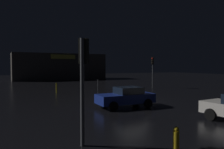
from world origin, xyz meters
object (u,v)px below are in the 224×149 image
object	(u,v)px
store_building	(60,67)
car_far	(126,97)
traffic_signal_cross_left	(83,70)
traffic_signal_opposite	(152,64)
fire_hydrant	(176,138)

from	to	relation	value
store_building	car_far	size ratio (longest dim) A/B	4.62
store_building	car_far	distance (m)	34.07
store_building	traffic_signal_cross_left	xyz separation A→B (m)	(-8.32, -39.62, 0.03)
store_building	traffic_signal_opposite	bearing A→B (deg)	-74.24
traffic_signal_cross_left	fire_hydrant	distance (m)	4.11
traffic_signal_opposite	traffic_signal_cross_left	xyz separation A→B (m)	(-15.05, -15.78, -0.37)
traffic_signal_cross_left	car_far	bearing A→B (deg)	48.06
store_building	traffic_signal_opposite	xyz separation A→B (m)	(6.73, -23.85, 0.40)
car_far	traffic_signal_cross_left	bearing A→B (deg)	-131.94
traffic_signal_cross_left	fire_hydrant	size ratio (longest dim) A/B	4.80
traffic_signal_opposite	car_far	world-z (taller)	traffic_signal_opposite
store_building	traffic_signal_cross_left	world-z (taller)	store_building
traffic_signal_cross_left	fire_hydrant	xyz separation A→B (m)	(2.75, -1.90, -2.39)
store_building	car_far	bearing A→B (deg)	-95.31
store_building	traffic_signal_cross_left	distance (m)	40.49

